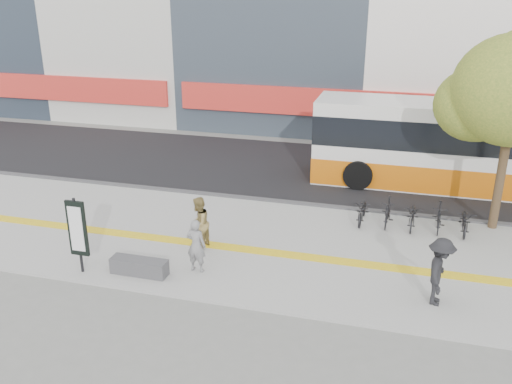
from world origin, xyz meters
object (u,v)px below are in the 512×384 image
(bench, at_px, (139,267))
(bus, at_px, (477,150))
(pedestrian_dark, at_px, (440,272))
(seated_woman, at_px, (196,246))
(signboard, at_px, (77,230))
(pedestrian_tan, at_px, (199,223))

(bench, relative_size, bus, 0.13)
(pedestrian_dark, bearing_deg, bench, 101.83)
(seated_woman, bearing_deg, signboard, 21.84)
(signboard, distance_m, pedestrian_tan, 3.48)
(signboard, xyz_separation_m, bus, (11.07, 10.01, 0.24))
(signboard, xyz_separation_m, pedestrian_tan, (2.64, 2.21, -0.47))
(bus, bearing_deg, signboard, -137.90)
(seated_woman, xyz_separation_m, pedestrian_tan, (-0.42, 1.30, 0.05))
(bench, xyz_separation_m, pedestrian_dark, (7.86, 0.65, 0.66))
(bench, xyz_separation_m, signboard, (-1.60, -0.31, 1.06))
(pedestrian_tan, bearing_deg, bus, 138.50)
(bench, distance_m, bus, 13.62)
(bus, distance_m, pedestrian_dark, 9.22)
(bench, distance_m, pedestrian_dark, 7.91)
(bench, xyz_separation_m, pedestrian_tan, (1.04, 1.90, 0.60))
(signboard, relative_size, bus, 0.18)
(seated_woman, height_order, pedestrian_dark, pedestrian_dark)
(seated_woman, bearing_deg, bench, 27.66)
(seated_woman, height_order, pedestrian_tan, pedestrian_tan)
(signboard, distance_m, bus, 14.93)
(pedestrian_tan, bearing_deg, seated_woman, 23.76)
(seated_woman, bearing_deg, pedestrian_tan, -66.60)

